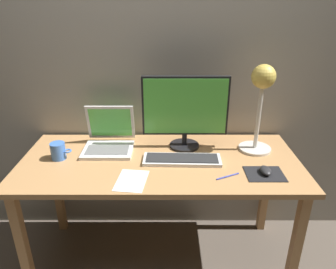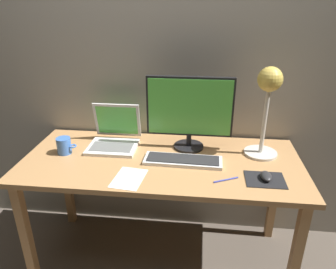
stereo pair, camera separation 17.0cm
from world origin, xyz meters
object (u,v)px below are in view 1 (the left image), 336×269
(keyboard_main, at_px, (182,160))
(mouse, at_px, (266,171))
(monitor, at_px, (186,109))
(laptop, at_px, (110,137))
(pen, at_px, (228,176))
(coffee_mug, at_px, (59,151))
(desk_lamp, at_px, (262,92))

(keyboard_main, height_order, mouse, mouse)
(monitor, bearing_deg, keyboard_main, -96.56)
(laptop, height_order, pen, laptop)
(pen, bearing_deg, mouse, 9.09)
(laptop, xyz_separation_m, coffee_mug, (-0.27, -0.15, -0.02))
(desk_lamp, relative_size, coffee_mug, 4.38)
(monitor, bearing_deg, coffee_mug, -167.88)
(monitor, height_order, pen, monitor)
(monitor, bearing_deg, mouse, -38.33)
(keyboard_main, height_order, coffee_mug, coffee_mug)
(keyboard_main, xyz_separation_m, laptop, (-0.44, 0.19, 0.06))
(keyboard_main, relative_size, pen, 3.17)
(coffee_mug, bearing_deg, monitor, 12.12)
(monitor, height_order, keyboard_main, monitor)
(mouse, height_order, pen, mouse)
(desk_lamp, relative_size, mouse, 5.43)
(keyboard_main, relative_size, desk_lamp, 0.85)
(pen, bearing_deg, keyboard_main, 144.08)
(laptop, height_order, coffee_mug, laptop)
(keyboard_main, bearing_deg, desk_lamp, 18.53)
(keyboard_main, xyz_separation_m, coffee_mug, (-0.71, 0.04, 0.04))
(keyboard_main, xyz_separation_m, desk_lamp, (0.45, 0.15, 0.35))
(mouse, height_order, coffee_mug, coffee_mug)
(monitor, xyz_separation_m, keyboard_main, (-0.02, -0.19, -0.23))
(desk_lamp, xyz_separation_m, coffee_mug, (-1.16, -0.12, -0.31))
(monitor, relative_size, coffee_mug, 4.30)
(desk_lamp, height_order, coffee_mug, desk_lamp)
(laptop, xyz_separation_m, mouse, (0.88, -0.32, -0.05))
(laptop, bearing_deg, monitor, 0.38)
(monitor, relative_size, mouse, 5.34)
(desk_lamp, bearing_deg, coffee_mug, -174.28)
(desk_lamp, bearing_deg, keyboard_main, -161.47)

